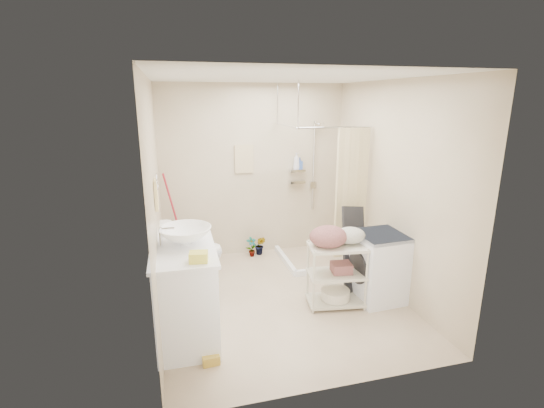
{
  "coord_description": "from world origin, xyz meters",
  "views": [
    {
      "loc": [
        -1.22,
        -4.2,
        2.39
      ],
      "look_at": [
        -0.06,
        0.25,
        1.14
      ],
      "focal_mm": 26.0,
      "sensor_mm": 36.0,
      "label": 1
    }
  ],
  "objects_px": {
    "toilet": "(191,253)",
    "laundry_rack": "(336,270)",
    "washing_machine": "(379,266)",
    "vanity": "(185,292)"
  },
  "relations": [
    {
      "from": "vanity",
      "to": "laundry_rack",
      "type": "relative_size",
      "value": 1.23
    },
    {
      "from": "vanity",
      "to": "toilet",
      "type": "height_order",
      "value": "vanity"
    },
    {
      "from": "toilet",
      "to": "washing_machine",
      "type": "height_order",
      "value": "toilet"
    },
    {
      "from": "vanity",
      "to": "washing_machine",
      "type": "height_order",
      "value": "vanity"
    },
    {
      "from": "toilet",
      "to": "washing_machine",
      "type": "xyz_separation_m",
      "value": [
        2.18,
        -1.02,
        -0.0
      ]
    },
    {
      "from": "toilet",
      "to": "laundry_rack",
      "type": "height_order",
      "value": "laundry_rack"
    },
    {
      "from": "washing_machine",
      "to": "laundry_rack",
      "type": "relative_size",
      "value": 0.92
    },
    {
      "from": "laundry_rack",
      "to": "vanity",
      "type": "bearing_deg",
      "value": -165.66
    },
    {
      "from": "washing_machine",
      "to": "vanity",
      "type": "bearing_deg",
      "value": -178.22
    },
    {
      "from": "vanity",
      "to": "laundry_rack",
      "type": "bearing_deg",
      "value": 6.59
    }
  ]
}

